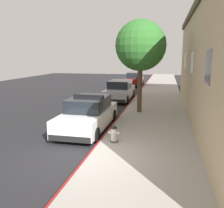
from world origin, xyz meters
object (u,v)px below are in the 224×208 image
(police_cruiser, at_px, (88,114))
(parked_car_dark_far, at_px, (134,79))
(fire_hydrant, at_px, (114,133))
(street_tree, at_px, (141,46))
(parked_car_silver_ahead, at_px, (120,91))

(police_cruiser, relative_size, parked_car_dark_far, 1.00)
(parked_car_dark_far, xyz_separation_m, fire_hydrant, (1.85, -20.29, -0.23))
(parked_car_dark_far, xyz_separation_m, street_tree, (2.23, -14.69, 3.33))
(fire_hydrant, bearing_deg, street_tree, 86.16)
(fire_hydrant, distance_m, street_tree, 6.65)
(police_cruiser, height_order, fire_hydrant, police_cruiser)
(police_cruiser, height_order, parked_car_silver_ahead, police_cruiser)
(parked_car_silver_ahead, bearing_deg, police_cruiser, -89.55)
(parked_car_silver_ahead, distance_m, fire_hydrant, 10.47)
(parked_car_silver_ahead, relative_size, fire_hydrant, 6.37)
(police_cruiser, relative_size, street_tree, 0.89)
(parked_car_silver_ahead, height_order, fire_hydrant, parked_car_silver_ahead)
(fire_hydrant, bearing_deg, police_cruiser, 130.91)
(police_cruiser, distance_m, parked_car_silver_ahead, 8.40)
(police_cruiser, bearing_deg, parked_car_dark_far, 90.56)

